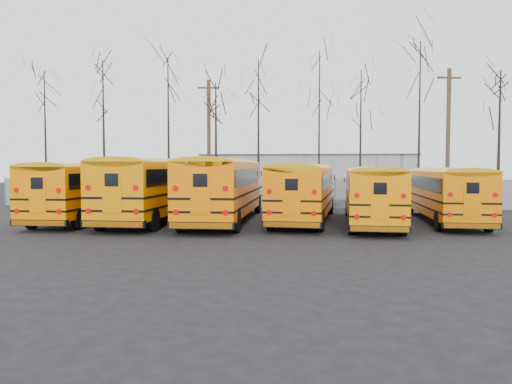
# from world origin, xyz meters

# --- Properties ---
(ground) EXTENTS (120.00, 120.00, 0.00)m
(ground) POSITION_xyz_m (0.00, 0.00, 0.00)
(ground) COLOR black
(ground) RESTS_ON ground
(fence) EXTENTS (40.00, 0.04, 2.00)m
(fence) POSITION_xyz_m (0.00, 12.00, 1.00)
(fence) COLOR gray
(fence) RESTS_ON ground
(distant_building) EXTENTS (22.00, 8.00, 4.00)m
(distant_building) POSITION_xyz_m (2.00, 32.00, 2.00)
(distant_building) COLOR #ABACA7
(distant_building) RESTS_ON ground
(bus_a) EXTENTS (2.65, 11.16, 3.11)m
(bus_a) POSITION_xyz_m (-9.24, 2.69, 1.82)
(bus_a) COLOR black
(bus_a) RESTS_ON ground
(bus_b) EXTENTS (2.98, 12.03, 3.35)m
(bus_b) POSITION_xyz_m (-5.72, 2.68, 1.96)
(bus_b) COLOR black
(bus_b) RESTS_ON ground
(bus_c) EXTENTS (2.76, 11.97, 3.34)m
(bus_c) POSITION_xyz_m (-2.09, 2.58, 1.96)
(bus_c) COLOR black
(bus_c) RESTS_ON ground
(bus_d) EXTENTS (3.51, 11.12, 3.06)m
(bus_d) POSITION_xyz_m (1.99, 3.20, 1.79)
(bus_d) COLOR black
(bus_d) RESTS_ON ground
(bus_e) EXTENTS (2.96, 10.51, 2.91)m
(bus_e) POSITION_xyz_m (5.29, 2.08, 1.70)
(bus_e) COLOR black
(bus_e) RESTS_ON ground
(bus_f) EXTENTS (2.70, 10.32, 2.87)m
(bus_f) POSITION_xyz_m (9.14, 3.53, 1.68)
(bus_f) COLOR black
(bus_f) RESTS_ON ground
(utility_pole_left) EXTENTS (1.81, 0.32, 10.13)m
(utility_pole_left) POSITION_xyz_m (-6.22, 19.21, 5.20)
(utility_pole_left) COLOR #463528
(utility_pole_left) RESTS_ON ground
(utility_pole_right) EXTENTS (1.79, 0.49, 10.13)m
(utility_pole_right) POSITION_xyz_m (12.55, 16.39, 5.20)
(utility_pole_right) COLOR #4C382B
(utility_pole_right) RESTS_ON ground
(tree_0) EXTENTS (0.26, 0.26, 10.34)m
(tree_0) POSITION_xyz_m (-18.45, 15.00, 5.17)
(tree_0) COLOR black
(tree_0) RESTS_ON ground
(tree_1) EXTENTS (0.26, 0.26, 11.65)m
(tree_1) POSITION_xyz_m (-14.90, 17.91, 5.83)
(tree_1) COLOR black
(tree_1) RESTS_ON ground
(tree_2) EXTENTS (0.26, 0.26, 11.54)m
(tree_2) POSITION_xyz_m (-9.02, 16.79, 5.77)
(tree_2) COLOR black
(tree_2) RESTS_ON ground
(tree_3) EXTENTS (0.26, 0.26, 9.24)m
(tree_3) POSITION_xyz_m (-4.86, 15.24, 4.62)
(tree_3) COLOR black
(tree_3) RESTS_ON ground
(tree_4) EXTENTS (0.26, 0.26, 11.02)m
(tree_4) POSITION_xyz_m (-1.67, 15.96, 5.51)
(tree_4) COLOR black
(tree_4) RESTS_ON ground
(tree_5) EXTENTS (0.26, 0.26, 11.95)m
(tree_5) POSITION_xyz_m (2.99, 17.50, 5.98)
(tree_5) COLOR black
(tree_5) RESTS_ON ground
(tree_6) EXTENTS (0.26, 0.26, 9.73)m
(tree_6) POSITION_xyz_m (5.88, 14.09, 4.87)
(tree_6) COLOR black
(tree_6) RESTS_ON ground
(tree_7) EXTENTS (0.26, 0.26, 12.00)m
(tree_7) POSITION_xyz_m (10.26, 15.53, 6.00)
(tree_7) COLOR black
(tree_7) RESTS_ON ground
(tree_8) EXTENTS (0.26, 0.26, 9.43)m
(tree_8) POSITION_xyz_m (15.17, 13.51, 4.72)
(tree_8) COLOR black
(tree_8) RESTS_ON ground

